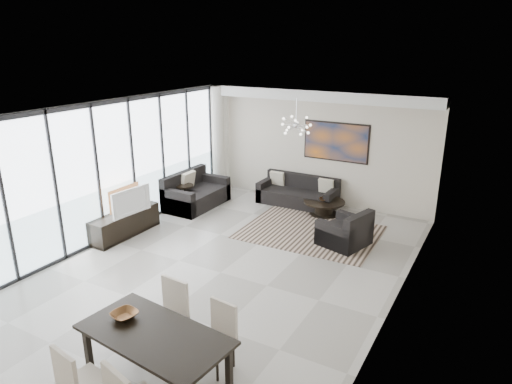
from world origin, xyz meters
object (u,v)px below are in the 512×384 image
Objects in this scene: coffee_table at (324,207)px; sofa_main at (298,195)px; television at (128,201)px; tv_console at (125,223)px; dining_table at (155,339)px.

sofa_main reaches higher than coffee_table.
coffee_table is at bearing -38.18° from television.
sofa_main is 1.19× the size of tv_console.
sofa_main is 1.04× the size of dining_table.
sofa_main is 2.06× the size of television.
coffee_table is 1.01× the size of television.
sofa_main is 6.98m from dining_table.
television is at bearing -134.07° from coffee_table.
television reaches higher than dining_table.
dining_table is (1.24, -6.86, 0.44)m from sofa_main.
dining_table is at bearing -86.64° from coffee_table.
tv_console reaches higher than coffee_table.
dining_table reaches higher than coffee_table.
tv_console is 0.88× the size of dining_table.
dining_table is at bearing -79.78° from sofa_main.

